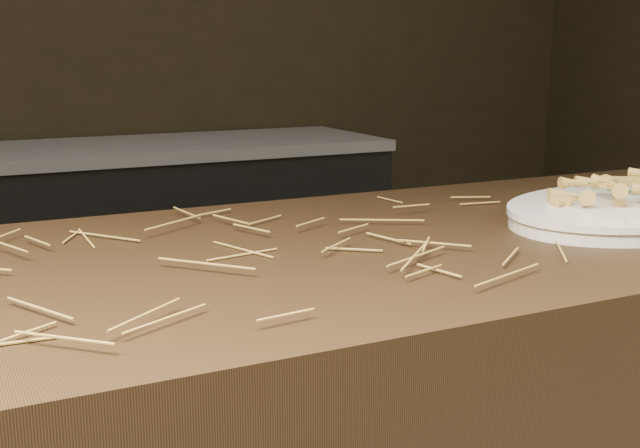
# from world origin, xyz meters

# --- Properties ---
(back_counter) EXTENTS (1.82, 0.62, 0.84)m
(back_counter) POSITION_xyz_m (0.30, 2.18, 0.42)
(back_counter) COLOR black
(back_counter) RESTS_ON ground
(straw_bedding) EXTENTS (1.40, 0.60, 0.02)m
(straw_bedding) POSITION_xyz_m (0.00, 0.30, 0.91)
(straw_bedding) COLOR olive
(straw_bedding) RESTS_ON main_counter
(serving_platter) EXTENTS (0.51, 0.39, 0.02)m
(serving_platter) POSITION_xyz_m (0.64, 0.24, 0.91)
(serving_platter) COLOR white
(serving_platter) RESTS_ON main_counter
(roasted_veg_heap) EXTENTS (0.25, 0.20, 0.05)m
(roasted_veg_heap) POSITION_xyz_m (0.64, 0.24, 0.95)
(roasted_veg_heap) COLOR #B68E39
(roasted_veg_heap) RESTS_ON serving_platter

